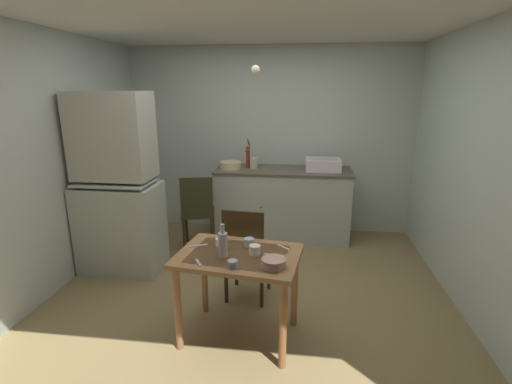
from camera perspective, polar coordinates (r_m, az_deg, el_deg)
ground_plane at (r=3.78m, az=-0.92°, el=-15.57°), size 4.86×4.86×0.00m
wall_back at (r=5.21m, az=2.05°, el=7.86°), size 3.96×0.10×2.51m
wall_left at (r=4.09m, az=-29.71°, el=3.64°), size 0.10×3.89×2.51m
wall_right at (r=3.61m, az=31.85°, el=2.00°), size 0.10×3.89×2.51m
ceiling_slab at (r=3.29m, az=-1.13°, el=26.14°), size 3.96×3.89×0.10m
hutch_cabinet at (r=4.23m, az=-20.43°, el=0.21°), size 0.85×0.54×1.93m
counter_cabinet at (r=5.01m, az=4.11°, el=-1.72°), size 1.77×0.64×0.94m
sink_basin at (r=4.87m, az=10.26°, el=4.19°), size 0.44×0.34×0.15m
hand_pump at (r=4.95m, az=-1.26°, el=5.68°), size 0.05×0.27×0.39m
mixing_bowl_counter at (r=4.91m, az=-3.91°, el=4.14°), size 0.28×0.28×0.09m
stoneware_crock at (r=4.91m, az=-0.33°, el=4.48°), size 0.11×0.11×0.15m
dining_table at (r=2.95m, az=-2.68°, el=-11.55°), size 1.00×0.76×0.73m
chair_far_side at (r=3.50m, az=-1.50°, el=-9.08°), size 0.44×0.44×0.93m
chair_by_counter at (r=4.63m, az=-8.91°, el=-2.85°), size 0.48×0.48×0.95m
serving_bowl_wide at (r=2.70m, az=2.73°, el=-10.74°), size 0.18×0.18×0.06m
teacup_mint at (r=2.68m, az=-3.51°, el=-10.98°), size 0.07×0.07×0.06m
mug_tall at (r=2.87m, az=-0.19°, el=-8.87°), size 0.09×0.09×0.07m
mug_dark at (r=3.04m, az=-5.53°, el=-7.64°), size 0.07×0.07×0.06m
teacup_cream at (r=3.02m, az=-1.07°, el=-7.69°), size 0.08×0.08×0.06m
glass_bottle at (r=2.82m, az=-5.12°, el=-7.90°), size 0.07×0.07×0.26m
table_knife at (r=2.87m, az=2.88°, el=-9.62°), size 0.18×0.03×0.00m
teaspoon_near_bowl at (r=3.07m, az=-8.92°, el=-8.11°), size 0.15×0.08×0.00m
teaspoon_by_cup at (r=2.79m, az=-8.83°, el=-10.62°), size 0.08×0.12×0.00m
serving_spoon at (r=3.01m, az=4.26°, el=-8.43°), size 0.11×0.10×0.00m
pendant_bulb at (r=3.44m, az=-0.07°, el=18.22°), size 0.08×0.08×0.08m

